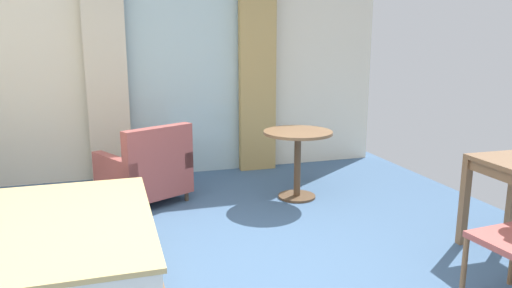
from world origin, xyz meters
name	(u,v)px	position (x,y,z in m)	size (l,w,h in m)	color
wall_back	(167,60)	(0.00, 3.06, 1.40)	(5.45, 0.12, 2.80)	silver
balcony_glass_door	(184,74)	(0.18, 2.98, 1.23)	(1.35, 0.02, 2.47)	silver
curtain_panel_left	(106,72)	(-0.71, 2.88, 1.28)	(0.46, 0.10, 2.55)	beige
curtain_panel_right	(257,69)	(1.08, 2.88, 1.28)	(0.46, 0.10, 2.55)	tan
armchair_by_window	(146,172)	(-0.39, 1.99, 0.32)	(0.99, 0.99, 0.82)	#9E4C47
round_cafe_table	(298,148)	(1.13, 1.66, 0.53)	(0.72, 0.72, 0.72)	brown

